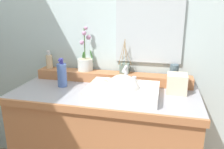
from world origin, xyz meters
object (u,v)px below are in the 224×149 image
(lotion_bottle, at_px, (62,74))
(tissue_box, at_px, (177,83))
(reed_diffuser, at_px, (125,68))
(soap_dispenser, at_px, (49,61))
(potted_plant, at_px, (85,61))
(tumbler_cup, at_px, (174,71))
(sink_basin, at_px, (123,92))
(soap_bar, at_px, (108,79))

(lotion_bottle, xyz_separation_m, tissue_box, (0.80, 0.06, -0.02))
(reed_diffuser, bearing_deg, soap_dispenser, -179.58)
(potted_plant, bearing_deg, soap_dispenser, -178.63)
(tumbler_cup, xyz_separation_m, lotion_bottle, (-0.78, -0.19, -0.03))
(sink_basin, distance_m, soap_dispenser, 0.72)
(sink_basin, relative_size, tissue_box, 3.49)
(sink_basin, distance_m, tumbler_cup, 0.43)
(soap_dispenser, height_order, lotion_bottle, soap_dispenser)
(potted_plant, distance_m, lotion_bottle, 0.24)
(soap_bar, bearing_deg, lotion_bottle, -178.18)
(soap_bar, relative_size, tissue_box, 0.54)
(sink_basin, relative_size, lotion_bottle, 2.21)
(reed_diffuser, bearing_deg, potted_plant, 179.50)
(potted_plant, bearing_deg, reed_diffuser, -0.50)
(sink_basin, xyz_separation_m, tumbler_cup, (0.32, 0.28, 0.09))
(soap_dispenser, bearing_deg, reed_diffuser, 0.42)
(tissue_box, bearing_deg, soap_dispenser, 172.15)
(soap_dispenser, bearing_deg, potted_plant, 1.37)
(sink_basin, relative_size, soap_dispenser, 3.12)
(lotion_bottle, bearing_deg, reed_diffuser, 25.67)
(tissue_box, bearing_deg, sink_basin, -156.22)
(sink_basin, bearing_deg, soap_bar, 141.19)
(soap_dispenser, distance_m, tissue_box, 1.01)
(tumbler_cup, distance_m, tissue_box, 0.14)
(tumbler_cup, height_order, tissue_box, tumbler_cup)
(lotion_bottle, bearing_deg, potted_plant, 62.69)
(soap_dispenser, relative_size, reed_diffuser, 0.57)
(soap_bar, xyz_separation_m, reed_diffuser, (0.09, 0.19, 0.04))
(sink_basin, xyz_separation_m, soap_bar, (-0.12, 0.10, 0.04))
(sink_basin, distance_m, lotion_bottle, 0.47)
(tumbler_cup, bearing_deg, sink_basin, -139.19)
(potted_plant, relative_size, lotion_bottle, 1.66)
(soap_dispenser, xyz_separation_m, reed_diffuser, (0.62, 0.00, -0.02))
(soap_bar, relative_size, soap_dispenser, 0.48)
(tissue_box, bearing_deg, tumbler_cup, 97.84)
(sink_basin, relative_size, reed_diffuser, 1.77)
(soap_dispenser, height_order, tumbler_cup, soap_dispenser)
(potted_plant, xyz_separation_m, tissue_box, (0.69, -0.14, -0.08))
(tissue_box, bearing_deg, reed_diffuser, 159.41)
(sink_basin, height_order, lotion_bottle, lotion_bottle)
(soap_bar, relative_size, tumbler_cup, 0.80)
(reed_diffuser, relative_size, tissue_box, 1.97)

